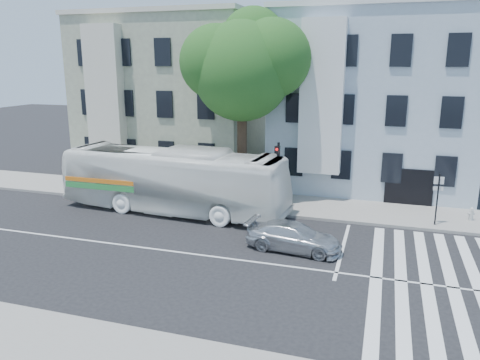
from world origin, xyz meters
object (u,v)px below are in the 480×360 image
at_px(bus, 173,180).
at_px(sedan, 294,237).
at_px(fire_hydrant, 471,214).
at_px(traffic_signal, 278,168).

bearing_deg(bus, sedan, -111.13).
bearing_deg(sedan, fire_hydrant, -46.29).
height_order(bus, fire_hydrant, bus).
height_order(sedan, fire_hydrant, sedan).
distance_m(traffic_signal, fire_hydrant, 10.15).
distance_m(bus, traffic_signal, 5.71).
relative_size(bus, traffic_signal, 3.32).
distance_m(bus, sedan, 8.20).
relative_size(bus, sedan, 3.04).
bearing_deg(sedan, traffic_signal, 26.34).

